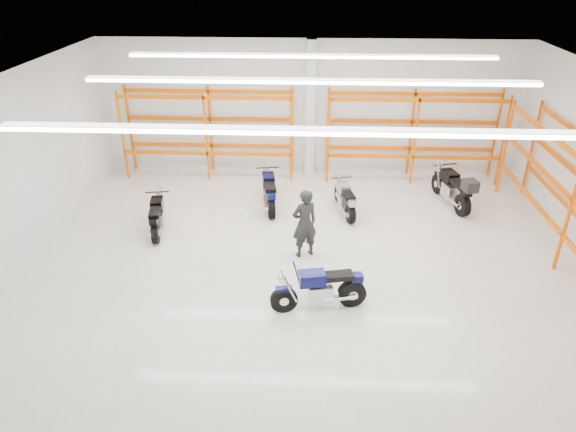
{
  "coord_description": "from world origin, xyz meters",
  "views": [
    {
      "loc": [
        0.07,
        -10.89,
        6.97
      ],
      "look_at": [
        -0.49,
        0.5,
        1.03
      ],
      "focal_mm": 32.0,
      "sensor_mm": 36.0,
      "label": 1
    }
  ],
  "objects_px": {
    "standing_man": "(305,223)",
    "motorcycle_back_b": "(269,192)",
    "structural_column": "(310,110)",
    "motorcycle_main": "(323,289)",
    "motorcycle_back_a": "(157,217)",
    "motorcycle_back_d": "(454,189)",
    "motorcycle_back_c": "(345,200)"
  },
  "relations": [
    {
      "from": "motorcycle_back_c",
      "to": "motorcycle_main",
      "type": "bearing_deg",
      "value": -98.79
    },
    {
      "from": "motorcycle_back_c",
      "to": "structural_column",
      "type": "height_order",
      "value": "structural_column"
    },
    {
      "from": "motorcycle_back_a",
      "to": "motorcycle_back_c",
      "type": "height_order",
      "value": "motorcycle_back_a"
    },
    {
      "from": "motorcycle_back_b",
      "to": "structural_column",
      "type": "relative_size",
      "value": 0.48
    },
    {
      "from": "motorcycle_main",
      "to": "motorcycle_back_c",
      "type": "distance_m",
      "value": 4.62
    },
    {
      "from": "motorcycle_main",
      "to": "motorcycle_back_d",
      "type": "distance_m",
      "value": 6.54
    },
    {
      "from": "standing_man",
      "to": "structural_column",
      "type": "height_order",
      "value": "structural_column"
    },
    {
      "from": "standing_man",
      "to": "motorcycle_back_b",
      "type": "bearing_deg",
      "value": -93.83
    },
    {
      "from": "motorcycle_back_c",
      "to": "structural_column",
      "type": "bearing_deg",
      "value": 109.47
    },
    {
      "from": "motorcycle_back_c",
      "to": "standing_man",
      "type": "xyz_separation_m",
      "value": [
        -1.15,
        -2.39,
        0.47
      ]
    },
    {
      "from": "motorcycle_back_b",
      "to": "motorcycle_back_d",
      "type": "relative_size",
      "value": 0.93
    },
    {
      "from": "motorcycle_back_c",
      "to": "motorcycle_back_d",
      "type": "bearing_deg",
      "value": 10.6
    },
    {
      "from": "standing_man",
      "to": "motorcycle_back_a",
      "type": "bearing_deg",
      "value": -40.64
    },
    {
      "from": "structural_column",
      "to": "motorcycle_main",
      "type": "bearing_deg",
      "value": -87.14
    },
    {
      "from": "motorcycle_back_b",
      "to": "standing_man",
      "type": "relative_size",
      "value": 1.19
    },
    {
      "from": "motorcycle_back_b",
      "to": "motorcycle_back_c",
      "type": "relative_size",
      "value": 1.15
    },
    {
      "from": "motorcycle_main",
      "to": "motorcycle_back_a",
      "type": "relative_size",
      "value": 1.07
    },
    {
      "from": "motorcycle_main",
      "to": "motorcycle_back_a",
      "type": "distance_m",
      "value": 5.54
    },
    {
      "from": "motorcycle_back_a",
      "to": "motorcycle_back_c",
      "type": "relative_size",
      "value": 1.04
    },
    {
      "from": "motorcycle_back_a",
      "to": "motorcycle_back_d",
      "type": "bearing_deg",
      "value": 13.03
    },
    {
      "from": "structural_column",
      "to": "motorcycle_back_d",
      "type": "bearing_deg",
      "value": -29.43
    },
    {
      "from": "motorcycle_main",
      "to": "structural_column",
      "type": "distance_m",
      "value": 7.86
    },
    {
      "from": "motorcycle_back_d",
      "to": "structural_column",
      "type": "height_order",
      "value": "structural_column"
    },
    {
      "from": "motorcycle_back_b",
      "to": "structural_column",
      "type": "height_order",
      "value": "structural_column"
    },
    {
      "from": "structural_column",
      "to": "motorcycle_back_b",
      "type": "bearing_deg",
      "value": -112.78
    },
    {
      "from": "motorcycle_back_c",
      "to": "motorcycle_back_d",
      "type": "relative_size",
      "value": 0.81
    },
    {
      "from": "motorcycle_back_a",
      "to": "motorcycle_back_c",
      "type": "distance_m",
      "value": 5.39
    },
    {
      "from": "motorcycle_back_d",
      "to": "standing_man",
      "type": "xyz_separation_m",
      "value": [
        -4.44,
        -3.01,
        0.34
      ]
    },
    {
      "from": "motorcycle_back_d",
      "to": "motorcycle_back_b",
      "type": "bearing_deg",
      "value": -176.6
    },
    {
      "from": "motorcycle_back_c",
      "to": "structural_column",
      "type": "relative_size",
      "value": 0.42
    },
    {
      "from": "standing_man",
      "to": "motorcycle_back_d",
      "type": "bearing_deg",
      "value": -172.21
    },
    {
      "from": "standing_man",
      "to": "structural_column",
      "type": "bearing_deg",
      "value": -117.01
    }
  ]
}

